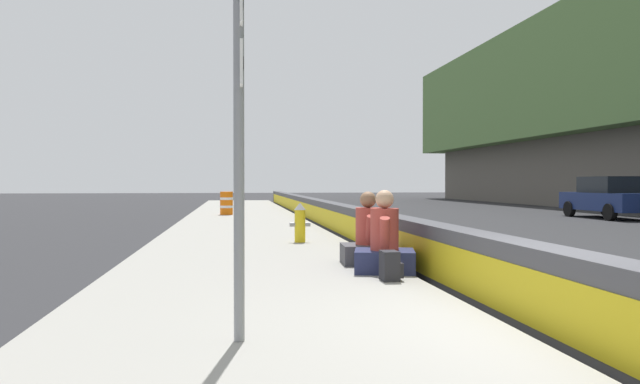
# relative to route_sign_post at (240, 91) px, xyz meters

# --- Properties ---
(ground_plane) EXTENTS (160.00, 160.00, 0.00)m
(ground_plane) POSITION_rel_route_sign_post_xyz_m (0.11, -2.94, -2.23)
(ground_plane) COLOR #2B2B2D
(ground_plane) RESTS_ON ground
(sidewalk_strip) EXTENTS (80.00, 4.40, 0.14)m
(sidewalk_strip) POSITION_rel_route_sign_post_xyz_m (0.11, -0.29, -2.16)
(sidewalk_strip) COLOR gray
(sidewalk_strip) RESTS_ON ground_plane
(jersey_barrier) EXTENTS (76.00, 0.45, 0.85)m
(jersey_barrier) POSITION_rel_route_sign_post_xyz_m (0.11, -2.94, -1.81)
(jersey_barrier) COLOR #47474C
(jersey_barrier) RESTS_ON ground_plane
(route_sign_post) EXTENTS (0.44, 0.09, 3.60)m
(route_sign_post) POSITION_rel_route_sign_post_xyz_m (0.00, 0.00, 0.00)
(route_sign_post) COLOR gray
(route_sign_post) RESTS_ON sidewalk_strip
(fire_hydrant) EXTENTS (0.26, 0.46, 0.88)m
(fire_hydrant) POSITION_rel_route_sign_post_xyz_m (8.24, -1.40, -1.65)
(fire_hydrant) COLOR gold
(fire_hydrant) RESTS_ON sidewalk_strip
(seated_person_foreground) EXTENTS (0.92, 1.02, 1.22)m
(seated_person_foreground) POSITION_rel_route_sign_post_xyz_m (3.63, -2.16, -1.71)
(seated_person_foreground) COLOR #23284C
(seated_person_foreground) RESTS_ON sidewalk_strip
(seated_person_middle) EXTENTS (0.77, 0.89, 1.18)m
(seated_person_middle) POSITION_rel_route_sign_post_xyz_m (4.56, -2.12, -1.72)
(seated_person_middle) COLOR #424247
(seated_person_middle) RESTS_ON sidewalk_strip
(backpack) EXTENTS (0.32, 0.28, 0.40)m
(backpack) POSITION_rel_route_sign_post_xyz_m (2.87, -2.05, -1.90)
(backpack) COLOR #232328
(backpack) RESTS_ON sidewalk_strip
(construction_barrel) EXTENTS (0.54, 0.54, 0.95)m
(construction_barrel) POSITION_rel_route_sign_post_xyz_m (20.00, 0.36, -1.61)
(construction_barrel) COLOR orange
(construction_barrel) RESTS_ON sidewalk_strip
(parked_car_fourth) EXTENTS (4.53, 2.00, 1.71)m
(parked_car_fourth) POSITION_rel_route_sign_post_xyz_m (17.57, -15.07, -1.37)
(parked_car_fourth) COLOR navy
(parked_car_fourth) RESTS_ON ground_plane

